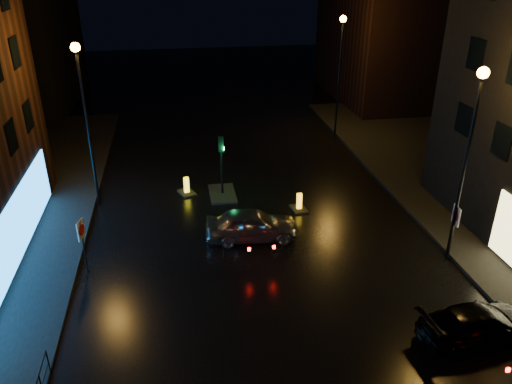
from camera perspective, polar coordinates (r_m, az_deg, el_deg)
building_far_left at (r=47.68m, az=-25.98°, el=17.25°), size 8.00×16.00×14.00m
building_far_right at (r=46.96m, az=14.38°, el=17.62°), size 8.00×14.00×12.00m
street_lamp_lfar at (r=25.96m, az=-19.08°, el=9.70°), size 0.44×0.44×8.37m
street_lamp_rnear at (r=21.24m, az=23.26°, el=5.55°), size 0.44×0.44×8.37m
street_lamp_rfar at (r=35.24m, az=9.60°, el=14.75°), size 0.44×0.44×8.37m
traffic_signal at (r=27.45m, az=-3.88°, el=0.64°), size 1.40×2.40×3.45m
silver_hatchback at (r=23.19m, az=-0.48°, el=-3.74°), size 4.37×1.99×1.46m
dark_sedan at (r=19.35m, az=24.15°, el=-13.57°), size 4.45×2.10×1.25m
bollard_near at (r=26.02m, az=4.94°, el=-1.63°), size 0.83×1.14×0.93m
bollard_far at (r=27.91m, az=-7.92°, el=0.23°), size 1.09×1.30×0.97m
road_sign_left at (r=21.44m, az=-19.30°, el=-4.59°), size 0.21×0.59×2.47m
road_sign_right at (r=22.74m, az=21.81°, el=-3.00°), size 0.12×0.62×2.56m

